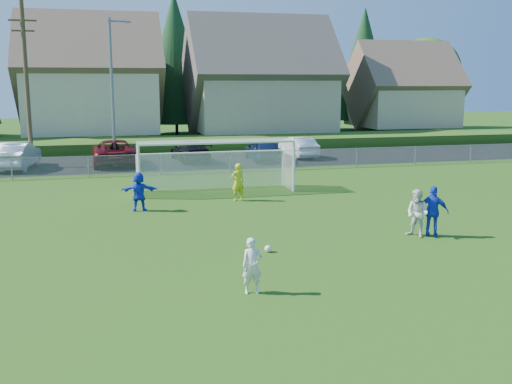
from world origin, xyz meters
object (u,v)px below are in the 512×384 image
player_white_a (252,266)px  soccer_goal (215,158)px  car_e (263,150)px  car_f (298,147)px  player_blue_a (433,211)px  soccer_ball (268,249)px  player_blue_b (139,191)px  goalkeeper (238,182)px  car_b (17,156)px  player_white_b (417,213)px  car_d (191,151)px  car_c (114,152)px

player_white_a → soccer_goal: size_ratio=0.19×
car_e → car_f: (2.86, 1.19, -0.03)m
player_blue_a → car_f: 21.88m
soccer_ball → car_e: 21.74m
player_white_a → player_blue_b: size_ratio=0.88×
goalkeeper → player_blue_a: bearing=108.6°
car_f → car_b: bearing=0.3°
player_white_a → goalkeeper: size_ratio=0.85×
soccer_ball → car_b: (-9.94, 21.10, 0.70)m
player_white_b → car_d: (-4.70, 21.35, -0.14)m
soccer_ball → player_blue_a: 6.03m
player_blue_b → car_b: (-6.43, 13.95, 0.01)m
car_e → car_f: size_ratio=1.01×
car_c → soccer_goal: (4.51, -10.72, 0.82)m
soccer_goal → soccer_ball: bearing=-91.6°
player_white_a → car_e: 25.39m
soccer_ball → player_white_a: size_ratio=0.15×
car_c → car_e: size_ratio=1.32×
soccer_ball → soccer_goal: bearing=88.4°
player_white_a → car_e: bearing=76.2°
soccer_ball → player_white_a: player_white_a is taller
player_blue_a → goalkeeper: 9.29m
player_blue_a → player_blue_b: 11.60m
player_blue_a → player_blue_b: player_blue_a is taller
goalkeeper → car_c: goalkeeper is taller
goalkeeper → car_c: size_ratio=0.29×
goalkeeper → car_c: bearing=-83.6°
soccer_ball → goalkeeper: size_ratio=0.13×
soccer_goal → car_c: bearing=112.8°
soccer_ball → goalkeeper: bearing=83.9°
car_b → player_white_a: bearing=116.8°
player_white_b → car_d: 21.87m
player_white_b → car_e: size_ratio=0.37×
player_white_a → car_f: size_ratio=0.33×
car_d → soccer_goal: soccer_goal is taller
player_white_b → car_e: player_white_b is taller
player_white_b → goalkeeper: bearing=-179.9°
player_white_a → player_blue_a: size_ratio=0.81×
car_f → goalkeeper: bearing=58.8°
car_f → player_white_b: bearing=79.2°
goalkeeper → car_b: size_ratio=0.34×
player_blue_a → car_c: bearing=-28.2°
player_blue_a → car_b: player_blue_a is taller
car_c → car_f: 12.53m
car_c → car_f: size_ratio=1.34×
car_d → car_e: bearing=163.6°
player_blue_a → car_c: (-10.16, 21.04, -0.07)m
soccer_ball → player_white_b: 5.50m
car_d → soccer_ball: bearing=82.1°
player_blue_a → car_e: player_blue_a is taller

